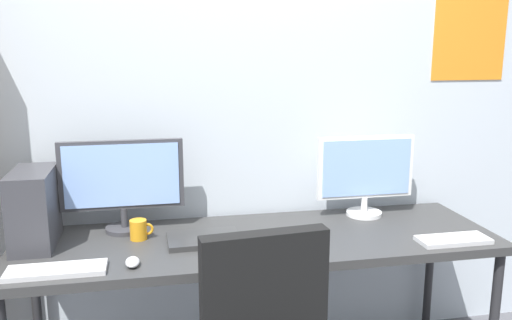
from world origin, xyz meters
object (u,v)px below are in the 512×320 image
(keyboard_right, at_px, (453,240))
(laptop_closed, at_px, (204,239))
(computer_mouse, at_px, (133,262))
(keyboard_center, at_px, (269,254))
(monitor_left, at_px, (122,180))
(keyboard_left, at_px, (56,270))
(pc_tower, at_px, (34,208))
(monitor_right, at_px, (366,172))
(coffee_mug, at_px, (139,230))
(desk, at_px, (258,248))

(keyboard_right, relative_size, laptop_closed, 1.00)
(computer_mouse, bearing_deg, keyboard_center, -1.13)
(monitor_left, height_order, laptop_closed, monitor_left)
(keyboard_left, xyz_separation_m, computer_mouse, (0.29, 0.01, 0.01))
(pc_tower, relative_size, keyboard_center, 0.94)
(monitor_left, xyz_separation_m, pc_tower, (-0.37, -0.11, -0.08))
(pc_tower, height_order, keyboard_center, pc_tower)
(monitor_right, relative_size, laptop_closed, 1.57)
(monitor_right, relative_size, keyboard_center, 1.39)
(monitor_left, xyz_separation_m, keyboard_center, (0.60, -0.44, -0.23))
(coffee_mug, bearing_deg, keyboard_center, -30.34)
(keyboard_left, height_order, laptop_closed, laptop_closed)
(pc_tower, bearing_deg, keyboard_center, -18.77)
(keyboard_right, height_order, computer_mouse, computer_mouse)
(pc_tower, height_order, keyboard_left, pc_tower)
(laptop_closed, bearing_deg, keyboard_center, -42.82)
(keyboard_center, bearing_deg, pc_tower, 161.23)
(desk, height_order, keyboard_right, keyboard_right)
(computer_mouse, relative_size, laptop_closed, 0.30)
(coffee_mug, bearing_deg, monitor_left, 117.52)
(monitor_right, bearing_deg, keyboard_right, -61.51)
(keyboard_left, bearing_deg, coffee_mug, 45.26)
(pc_tower, xyz_separation_m, keyboard_left, (0.13, -0.33, -0.16))
(keyboard_right, xyz_separation_m, computer_mouse, (-1.39, 0.01, 0.01))
(keyboard_left, distance_m, coffee_mug, 0.44)
(computer_mouse, xyz_separation_m, coffee_mug, (0.02, 0.30, 0.03))
(monitor_left, distance_m, keyboard_center, 0.78)
(laptop_closed, relative_size, coffee_mug, 3.02)
(monitor_left, xyz_separation_m, computer_mouse, (0.05, -0.43, -0.23))
(monitor_left, xyz_separation_m, keyboard_right, (1.44, -0.44, -0.23))
(monitor_left, distance_m, keyboard_right, 1.52)
(desk, distance_m, coffee_mug, 0.55)
(pc_tower, bearing_deg, desk, -5.88)
(monitor_left, relative_size, keyboard_left, 1.51)
(monitor_left, height_order, keyboard_center, monitor_left)
(monitor_left, height_order, monitor_right, monitor_left)
(laptop_closed, distance_m, coffee_mug, 0.30)
(computer_mouse, bearing_deg, keyboard_right, -0.45)
(monitor_right, xyz_separation_m, keyboard_center, (-0.60, -0.44, -0.22))
(pc_tower, height_order, computer_mouse, pc_tower)
(coffee_mug, bearing_deg, desk, -8.68)
(monitor_right, bearing_deg, coffee_mug, -173.39)
(pc_tower, relative_size, keyboard_right, 1.06)
(keyboard_left, relative_size, keyboard_right, 1.17)
(computer_mouse, bearing_deg, keyboard_left, -177.81)
(keyboard_center, bearing_deg, monitor_left, 143.60)
(pc_tower, distance_m, keyboard_center, 1.04)
(monitor_right, bearing_deg, pc_tower, -175.91)
(monitor_right, xyz_separation_m, coffee_mug, (-1.13, -0.13, -0.18))
(keyboard_right, bearing_deg, keyboard_center, 180.00)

